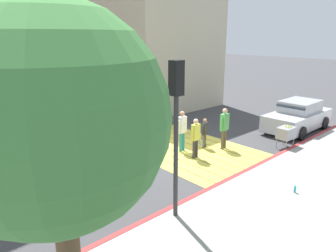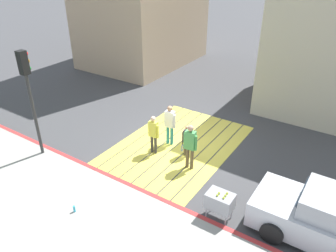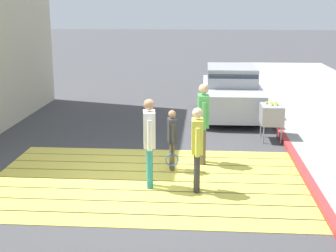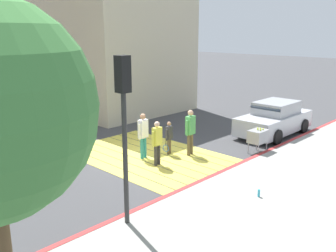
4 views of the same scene
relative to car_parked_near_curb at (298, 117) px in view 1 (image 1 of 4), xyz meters
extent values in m
plane|color=#424244|center=(2.00, 6.27, -0.73)|extent=(120.00, 120.00, 0.00)
cube|color=#EAD64C|center=(2.00, 4.35, -0.73)|extent=(6.40, 0.50, 0.01)
cube|color=#EAD64C|center=(2.00, 4.90, -0.73)|extent=(6.40, 0.50, 0.01)
cube|color=#EAD64C|center=(2.00, 5.45, -0.73)|extent=(6.40, 0.50, 0.01)
cube|color=#EAD64C|center=(2.00, 6.00, -0.73)|extent=(6.40, 0.50, 0.01)
cube|color=#EAD64C|center=(2.00, 6.55, -0.73)|extent=(6.40, 0.50, 0.01)
cube|color=#EAD64C|center=(2.00, 7.10, -0.73)|extent=(6.40, 0.50, 0.01)
cube|color=#EAD64C|center=(2.00, 7.65, -0.73)|extent=(6.40, 0.50, 0.01)
cube|color=#EAD64C|center=(2.00, 8.20, -0.73)|extent=(6.40, 0.50, 0.01)
cube|color=#9E9B93|center=(-3.60, 6.27, -0.67)|extent=(4.80, 40.00, 0.12)
cube|color=#BC3333|center=(-1.25, 6.27, -0.67)|extent=(0.16, 40.00, 0.13)
cube|color=beige|center=(10.50, 1.30, 3.59)|extent=(8.00, 7.00, 8.64)
cube|color=#232B38|center=(10.50, -2.22, 4.02)|extent=(6.80, 0.03, 0.70)
cube|color=silver|center=(0.00, 0.03, -0.14)|extent=(1.81, 4.31, 0.80)
cube|color=#A0A2A9|center=(0.00, -0.12, 0.54)|extent=(1.54, 2.07, 0.60)
cube|color=#1E2833|center=(0.00, 0.80, 0.48)|extent=(1.48, 0.33, 0.49)
cylinder|color=black|center=(0.88, 1.36, -0.40)|extent=(0.22, 0.66, 0.66)
cylinder|color=black|center=(-0.89, 1.36, -0.40)|extent=(0.22, 0.66, 0.66)
cylinder|color=black|center=(0.89, -1.30, -0.40)|extent=(0.22, 0.66, 0.66)
cylinder|color=black|center=(-0.88, -1.31, -0.40)|extent=(0.22, 0.66, 0.66)
cylinder|color=#2D2D2D|center=(-1.60, 10.35, 0.97)|extent=(0.12, 0.12, 3.40)
cube|color=black|center=(-1.60, 10.35, 3.09)|extent=(0.28, 0.28, 0.84)
sphere|color=#FF2323|center=(-1.44, 10.35, 3.37)|extent=(0.18, 0.18, 0.18)
sphere|color=#956310|center=(-1.44, 10.35, 3.10)|extent=(0.18, 0.18, 0.18)
sphere|color=#188429|center=(-1.44, 10.35, 2.83)|extent=(0.18, 0.18, 0.18)
sphere|color=#478C42|center=(-2.88, 13.89, 2.99)|extent=(3.20, 3.20, 3.20)
sphere|color=#478C42|center=(-2.28, 13.59, 2.59)|extent=(1.92, 1.92, 1.92)
cube|color=#99999E|center=(-0.90, 2.97, -0.03)|extent=(0.56, 0.80, 0.50)
cylinder|color=#99999E|center=(-0.68, 3.29, -0.51)|extent=(0.04, 0.04, 0.45)
cylinder|color=#99999E|center=(-1.12, 3.29, -0.51)|extent=(0.04, 0.04, 0.45)
cylinder|color=#99999E|center=(-0.68, 2.65, -0.51)|extent=(0.04, 0.04, 0.45)
cylinder|color=#99999E|center=(-1.12, 2.65, -0.51)|extent=(0.04, 0.04, 0.45)
sphere|color=#CCE033|center=(-1.02, 2.82, 0.25)|extent=(0.07, 0.07, 0.07)
sphere|color=#CCE033|center=(-0.90, 2.82, 0.25)|extent=(0.07, 0.07, 0.07)
sphere|color=#CCE033|center=(-0.78, 2.82, 0.25)|extent=(0.07, 0.07, 0.07)
sphere|color=#CCE033|center=(-1.02, 3.02, 0.25)|extent=(0.07, 0.07, 0.07)
sphere|color=#CCE033|center=(-0.90, 3.02, 0.25)|extent=(0.07, 0.07, 0.07)
cylinder|color=#33A5BF|center=(-3.20, 6.76, -0.50)|extent=(0.07, 0.07, 0.22)
cylinder|color=brown|center=(0.88, 5.13, -0.30)|extent=(0.13, 0.13, 0.86)
cylinder|color=brown|center=(0.90, 4.94, -0.30)|extent=(0.13, 0.13, 0.86)
cube|color=#4CA559|center=(0.89, 5.04, 0.48)|extent=(0.27, 0.40, 0.72)
sphere|color=tan|center=(0.89, 5.04, 0.97)|extent=(0.22, 0.22, 0.22)
cylinder|color=#4CA559|center=(0.87, 5.25, 0.41)|extent=(0.09, 0.09, 0.61)
cylinder|color=#4CA559|center=(0.91, 4.82, 0.41)|extent=(0.09, 0.09, 0.61)
cylinder|color=#333338|center=(0.99, 6.84, -0.34)|extent=(0.12, 0.12, 0.78)
cylinder|color=#333338|center=(0.99, 6.67, -0.34)|extent=(0.12, 0.12, 0.78)
cube|color=#D8D84C|center=(0.99, 6.75, 0.37)|extent=(0.23, 0.35, 0.65)
sphere|color=beige|center=(0.99, 6.75, 0.81)|extent=(0.20, 0.20, 0.20)
cylinder|color=#D8D84C|center=(0.98, 6.95, 0.30)|extent=(0.08, 0.08, 0.55)
cylinder|color=#D8D84C|center=(1.00, 6.55, 0.30)|extent=(0.08, 0.08, 0.55)
cylinder|color=teal|center=(1.90, 6.68, -0.32)|extent=(0.13, 0.13, 0.83)
cylinder|color=teal|center=(1.93, 6.50, -0.32)|extent=(0.13, 0.13, 0.83)
cube|color=white|center=(1.91, 6.59, 0.45)|extent=(0.27, 0.39, 0.70)
sphere|color=#9E7051|center=(1.91, 6.59, 0.92)|extent=(0.22, 0.22, 0.22)
cylinder|color=white|center=(1.89, 6.80, 0.38)|extent=(0.09, 0.09, 0.59)
cylinder|color=white|center=(1.94, 6.38, 0.38)|extent=(0.09, 0.09, 0.59)
cylinder|color=brown|center=(1.53, 5.62, -0.42)|extent=(0.09, 0.09, 0.63)
cylinder|color=brown|center=(1.56, 5.48, -0.42)|extent=(0.09, 0.09, 0.63)
cube|color=#333338|center=(1.54, 5.55, 0.15)|extent=(0.22, 0.30, 0.52)
sphere|color=#9E7051|center=(1.54, 5.55, 0.52)|extent=(0.16, 0.16, 0.16)
cylinder|color=#333338|center=(1.51, 5.71, 0.10)|extent=(0.07, 0.07, 0.44)
cylinder|color=#333338|center=(1.58, 5.39, 0.10)|extent=(0.07, 0.07, 0.44)
cylinder|color=black|center=(1.53, 5.74, -0.19)|extent=(0.03, 0.03, 0.28)
torus|color=blue|center=(1.53, 5.74, -0.44)|extent=(0.28, 0.08, 0.28)
camera|label=1|loc=(-6.90, 15.49, 4.06)|focal=33.09mm
camera|label=2|loc=(-7.92, 0.18, 6.56)|focal=34.82mm
camera|label=3|loc=(0.89, 15.60, 2.78)|focal=52.24mm
camera|label=4|loc=(-8.15, 15.69, 4.03)|focal=39.65mm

